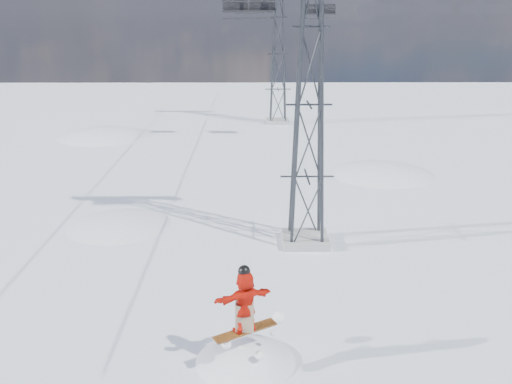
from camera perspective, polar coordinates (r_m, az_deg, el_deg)
ground at (r=15.67m, az=4.63°, el=-16.58°), size 120.00×120.00×0.00m
snow_terrain at (r=38.93m, az=-5.57°, el=-10.54°), size 39.00×37.00×22.00m
lift_tower_near at (r=21.25m, az=5.33°, el=8.61°), size 5.20×1.80×11.43m
lift_tower_far at (r=46.05m, az=2.26°, el=13.60°), size 5.20×1.80×11.43m
lift_chair_near at (r=21.48m, az=-0.71°, el=18.15°), size 1.90×0.55×2.35m
lift_chair_mid at (r=38.19m, az=6.35°, el=17.62°), size 2.08×0.60×2.58m
lift_chair_far at (r=37.98m, az=-0.59°, el=18.09°), size 1.84×0.53×2.28m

